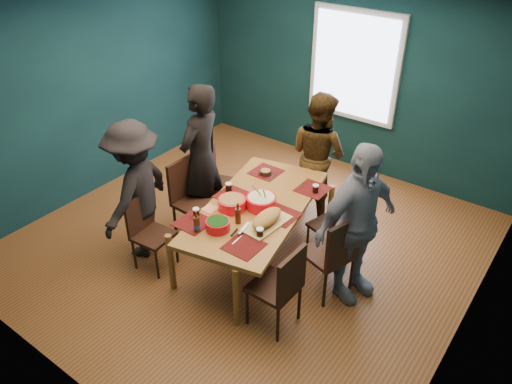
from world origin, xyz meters
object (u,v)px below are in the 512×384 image
(person_far_left, at_px, (201,159))
(bowl_salad, at_px, (232,203))
(person_back, at_px, (318,154))
(bowl_herbs, at_px, (218,225))
(chair_right_near, at_px, (282,283))
(chair_left_mid, at_px, (190,193))
(chair_right_mid, at_px, (334,251))
(chair_left_near, at_px, (147,227))
(person_right, at_px, (356,224))
(bowl_dumpling, at_px, (261,202))
(cutting_board, at_px, (267,219))
(chair_right_far, at_px, (336,223))
(chair_left_far, at_px, (216,178))
(dining_table, at_px, (256,211))
(person_near_left, at_px, (136,191))

(person_far_left, xyz_separation_m, bowl_salad, (0.79, -0.40, -0.11))
(person_back, bearing_deg, bowl_herbs, 101.55)
(chair_right_near, bearing_deg, chair_left_mid, 161.69)
(bowl_salad, bearing_deg, chair_right_mid, 10.79)
(chair_left_mid, xyz_separation_m, chair_left_near, (-0.01, -0.70, -0.09))
(chair_right_mid, bearing_deg, person_right, 64.72)
(person_back, height_order, bowl_dumpling, person_back)
(chair_right_near, distance_m, cutting_board, 0.72)
(chair_right_far, distance_m, person_far_left, 1.76)
(chair_left_far, relative_size, person_far_left, 0.48)
(chair_left_far, bearing_deg, chair_left_mid, -102.96)
(dining_table, height_order, bowl_salad, bowl_salad)
(person_back, bearing_deg, bowl_salad, 96.67)
(chair_right_near, height_order, person_far_left, person_far_left)
(chair_right_mid, relative_size, cutting_board, 1.46)
(cutting_board, bearing_deg, dining_table, 147.30)
(chair_left_mid, relative_size, bowl_dumpling, 3.09)
(chair_left_far, distance_m, person_near_left, 1.19)
(chair_right_mid, xyz_separation_m, bowl_dumpling, (-0.91, -0.01, 0.25))
(bowl_dumpling, bearing_deg, chair_right_far, 39.22)
(person_near_left, height_order, bowl_herbs, person_near_left)
(person_right, xyz_separation_m, bowl_herbs, (-1.16, -0.74, -0.07))
(person_near_left, bearing_deg, dining_table, 105.10)
(chair_left_mid, height_order, cutting_board, chair_left_mid)
(bowl_dumpling, bearing_deg, chair_left_mid, -176.38)
(chair_left_far, xyz_separation_m, person_near_left, (-0.20, -1.13, 0.30))
(person_near_left, xyz_separation_m, bowl_salad, (1.01, 0.44, -0.01))
(person_near_left, bearing_deg, bowl_salad, 100.00)
(dining_table, bearing_deg, bowl_herbs, -106.93)
(person_near_left, bearing_deg, chair_left_far, 156.40)
(person_back, xyz_separation_m, person_right, (1.11, -1.15, 0.06))
(chair_left_near, bearing_deg, chair_left_far, 87.14)
(bowl_herbs, xyz_separation_m, cutting_board, (0.35, 0.35, 0.01))
(person_back, bearing_deg, chair_right_mid, 139.92)
(chair_left_far, height_order, cutting_board, cutting_board)
(chair_left_near, bearing_deg, person_far_left, 86.59)
(chair_right_near, relative_size, bowl_dumpling, 2.90)
(chair_right_mid, distance_m, person_right, 0.36)
(person_near_left, bearing_deg, chair_left_mid, 142.86)
(dining_table, xyz_separation_m, cutting_board, (0.30, -0.23, 0.14))
(dining_table, height_order, chair_left_near, chair_left_near)
(dining_table, height_order, chair_right_mid, chair_right_mid)
(chair_right_far, distance_m, chair_right_near, 1.21)
(dining_table, xyz_separation_m, chair_right_far, (0.72, 0.53, -0.17))
(person_back, bearing_deg, chair_right_far, 145.44)
(chair_right_mid, distance_m, chair_right_near, 0.71)
(chair_left_near, relative_size, person_far_left, 0.46)
(dining_table, height_order, chair_left_far, chair_left_far)
(chair_left_near, xyz_separation_m, chair_right_far, (1.65, 1.30, 0.01))
(chair_left_near, bearing_deg, chair_right_far, 33.06)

